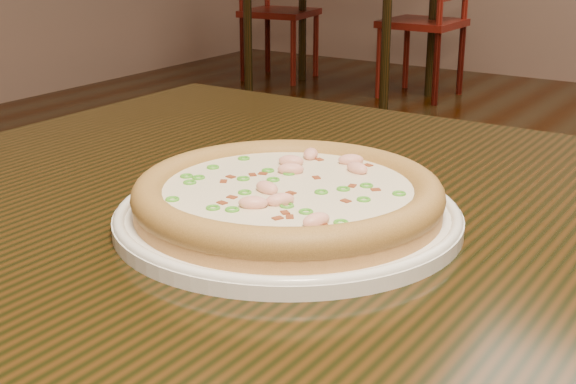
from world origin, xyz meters
The scene contains 5 objects.
hero_table centered at (0.12, -0.24, 0.65)m, with size 1.20×0.80×0.75m.
plate centered at (0.00, -0.29, 0.76)m, with size 0.30×0.30×0.02m.
pizza centered at (0.00, -0.28, 0.78)m, with size 0.27×0.27×0.03m.
chair_a centered at (-2.64, 3.55, 0.44)m, with size 0.48×0.48×0.95m.
chair_b centered at (-1.52, 3.55, 0.44)m, with size 0.42×0.42×0.95m.
Camera 1 is at (0.36, -0.83, 1.00)m, focal length 50.00 mm.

